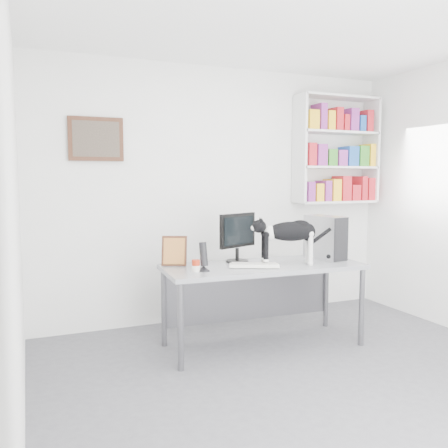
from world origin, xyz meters
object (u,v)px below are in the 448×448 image
at_px(desk, 263,305).
at_px(monitor, 237,237).
at_px(keyboard, 254,265).
at_px(leaning_print, 174,250).
at_px(pc_tower, 325,237).
at_px(soup_can, 196,266).
at_px(speaker, 204,256).
at_px(cat, 289,242).
at_px(bookshelf, 337,150).

bearing_deg(desk, monitor, 132.80).
distance_m(keyboard, leaning_print, 0.72).
xyz_separation_m(pc_tower, soup_can, (-1.36, -0.11, -0.16)).
bearing_deg(leaning_print, soup_can, -48.71).
xyz_separation_m(speaker, cat, (0.80, -0.04, 0.08)).
bearing_deg(leaning_print, cat, 4.65).
height_order(monitor, leaning_print, monitor).
height_order(leaning_print, cat, cat).
relative_size(bookshelf, desk, 0.69).
xyz_separation_m(keyboard, pc_tower, (0.82, 0.13, 0.19)).
distance_m(leaning_print, cat, 1.03).
bearing_deg(cat, speaker, -170.10).
bearing_deg(soup_can, desk, 5.63).
height_order(desk, monitor, monitor).
distance_m(speaker, cat, 0.80).
distance_m(bookshelf, pc_tower, 1.39).
height_order(pc_tower, soup_can, pc_tower).
relative_size(bookshelf, keyboard, 2.88).
relative_size(desk, pc_tower, 4.32).
bearing_deg(desk, pc_tower, 6.87).
bearing_deg(pc_tower, cat, -171.45).
bearing_deg(speaker, keyboard, -16.62).
xyz_separation_m(desk, cat, (0.20, -0.11, 0.58)).
distance_m(keyboard, cat, 0.38).
bearing_deg(bookshelf, monitor, -157.16).
relative_size(keyboard, leaning_print, 1.56).
bearing_deg(cat, leaning_print, 171.94).
relative_size(desk, monitor, 3.88).
height_order(bookshelf, monitor, bookshelf).
bearing_deg(keyboard, desk, 54.67).
relative_size(desk, keyboard, 4.17).
bearing_deg(leaning_print, pc_tower, 17.32).
relative_size(bookshelf, pc_tower, 2.98).
height_order(keyboard, soup_can, soup_can).
relative_size(keyboard, pc_tower, 1.03).
xyz_separation_m(bookshelf, pc_tower, (-0.70, -0.81, -0.89)).
xyz_separation_m(monitor, keyboard, (0.04, -0.28, -0.22)).
xyz_separation_m(bookshelf, soup_can, (-2.06, -0.92, -1.05)).
relative_size(bookshelf, leaning_print, 4.49).
height_order(speaker, soup_can, speaker).
bearing_deg(cat, pc_tower, 30.43).
distance_m(desk, pc_tower, 0.91).
distance_m(pc_tower, soup_can, 1.37).
xyz_separation_m(pc_tower, speaker, (-1.29, -0.12, -0.08)).
height_order(desk, leaning_print, leaning_print).
height_order(bookshelf, pc_tower, bookshelf).
distance_m(bookshelf, desk, 2.20).
bearing_deg(speaker, monitor, 16.51).
bearing_deg(desk, leaning_print, 164.30).
distance_m(monitor, keyboard, 0.35).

